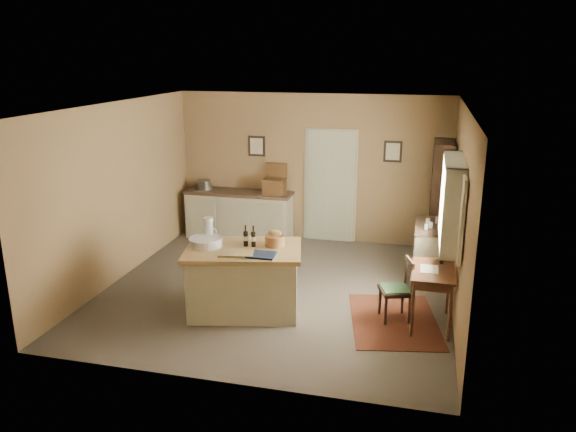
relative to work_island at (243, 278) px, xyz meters
name	(u,v)px	position (x,y,z in m)	size (l,w,h in m)	color
ground	(278,289)	(0.26, 0.81, -0.48)	(5.00, 5.00, 0.00)	brown
wall_back	(312,168)	(0.26, 3.31, 0.87)	(5.00, 0.10, 2.70)	olive
wall_front	(213,264)	(0.26, -1.69, 0.87)	(5.00, 0.10, 2.70)	olive
wall_left	(119,192)	(-2.24, 0.81, 0.87)	(0.10, 5.00, 2.70)	olive
wall_right	(460,214)	(2.76, 0.81, 0.87)	(0.10, 5.00, 2.70)	olive
ceiling	(276,106)	(0.26, 0.81, 2.22)	(5.00, 5.00, 0.00)	silver
door	(330,185)	(0.61, 3.28, 0.57)	(0.97, 0.06, 2.11)	beige
framed_prints	(323,149)	(0.46, 3.28, 1.24)	(2.82, 0.02, 0.38)	black
window	(456,202)	(2.68, 0.61, 1.07)	(0.25, 1.99, 1.12)	#C0BB9A
work_island	(243,278)	(0.00, 0.00, 0.00)	(1.70, 1.29, 1.20)	#C0BB9A
sideboard	(240,213)	(-1.06, 3.01, 0.00)	(2.01, 0.57, 1.18)	#C0BB9A
rug	(394,320)	(2.01, 0.20, -0.48)	(1.10, 1.60, 0.01)	#542512
writing_desk	(433,277)	(2.46, 0.20, 0.18)	(0.53, 0.86, 0.82)	#391F12
desk_chair	(395,291)	(2.00, 0.24, -0.07)	(0.38, 0.38, 0.82)	black
right_cabinet	(432,252)	(2.46, 1.72, -0.02)	(0.54, 0.96, 0.99)	#C0BB9A
shelving_unit	(443,201)	(2.61, 2.81, 0.52)	(0.34, 0.90, 2.00)	black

